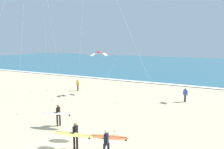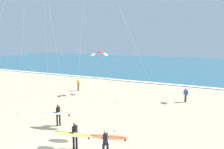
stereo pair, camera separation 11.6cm
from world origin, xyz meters
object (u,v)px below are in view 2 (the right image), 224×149
object	(u,v)px
surfer_trailing	(73,134)
bystander_yellow_top	(78,85)
kite_arc_scarlet_near	(99,54)
surfer_lead	(106,139)
surfer_third	(57,114)
bystander_blue_top	(186,95)

from	to	relation	value
surfer_trailing	bystander_yellow_top	distance (m)	15.57
surfer_trailing	kite_arc_scarlet_near	distance (m)	14.23
bystander_yellow_top	kite_arc_scarlet_near	bearing A→B (deg)	-4.57
surfer_lead	surfer_third	distance (m)	5.73
surfer_trailing	surfer_third	bearing A→B (deg)	144.28
surfer_lead	bystander_blue_top	size ratio (longest dim) A/B	1.59
surfer_lead	surfer_third	world-z (taller)	same
surfer_lead	bystander_yellow_top	xyz separation A→B (m)	(-10.87, 12.58, -0.24)
bystander_blue_top	bystander_yellow_top	xyz separation A→B (m)	(-13.51, -0.75, 0.00)
surfer_third	bystander_blue_top	world-z (taller)	surfer_third
kite_arc_scarlet_near	bystander_yellow_top	distance (m)	5.43
surfer_third	bystander_blue_top	distance (m)	13.78
surfer_trailing	kite_arc_scarlet_near	xyz separation A→B (m)	(-5.37, 12.57, 3.96)
kite_arc_scarlet_near	bystander_yellow_top	xyz separation A→B (m)	(-3.44, 0.28, -4.20)
surfer_lead	surfer_trailing	size ratio (longest dim) A/B	0.97
kite_arc_scarlet_near	bystander_blue_top	distance (m)	10.96
surfer_third	bystander_yellow_top	xyz separation A→B (m)	(-5.53, 10.49, -0.24)
surfer_third	kite_arc_scarlet_near	bearing A→B (deg)	101.59
surfer_lead	bystander_yellow_top	distance (m)	16.63
bystander_blue_top	bystander_yellow_top	world-z (taller)	same
surfer_third	bystander_yellow_top	world-z (taller)	surfer_third
surfer_lead	kite_arc_scarlet_near	xyz separation A→B (m)	(-7.44, 12.31, 3.96)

